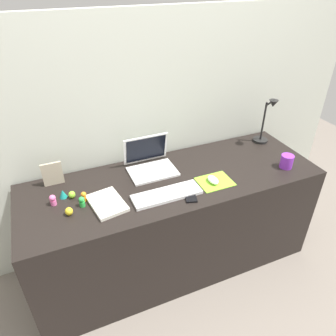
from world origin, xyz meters
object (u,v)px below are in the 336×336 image
Objects in this scene: picture_frame at (53,174)px; coffee_mug at (287,161)px; notebook_pad at (107,203)px; toy_figurine_green at (82,202)px; keyboard at (167,194)px; toy_figurine_lime at (72,195)px; laptop at (150,161)px; toy_figurine_orange at (84,196)px; toy_figurine_pink at (53,200)px; desk_lamp at (266,122)px; toy_figurine_yellow at (69,211)px; toy_figurine_teal at (63,194)px; mouse at (213,180)px; cell_phone at (190,195)px.

picture_frame is 1.49m from coffee_mug.
toy_figurine_green reaches higher than notebook_pad.
keyboard is 0.55m from toy_figurine_lime.
laptop is 5.04× the size of toy_figurine_orange.
toy_figurine_orange is at bearing 69.09° from toy_figurine_green.
toy_figurine_pink reaches higher than toy_figurine_green.
toy_figurine_pink is 1.04× the size of toy_figurine_green.
toy_figurine_lime is at bearing 131.68° from notebook_pad.
desk_lamp reaches higher than picture_frame.
laptop reaches higher than coffee_mug.
keyboard is 6.31× the size of toy_figurine_pink.
picture_frame is 3.25× the size of toy_figurine_yellow.
laptop reaches higher than toy_figurine_teal.
toy_figurine_pink is (-0.28, 0.12, 0.02)m from notebook_pad.
keyboard is 0.48m from toy_figurine_green.
mouse is 0.66m from notebook_pad.
picture_frame is 0.31m from toy_figurine_green.
desk_lamp is 7.12× the size of toy_figurine_teal.
coffee_mug is at bearing -9.27° from toy_figurine_lime.
toy_figurine_teal is at bearing 133.92° from notebook_pad.
toy_figurine_green is (0.04, -0.10, 0.01)m from toy_figurine_lime.
coffee_mug reaches higher than keyboard.
toy_figurine_teal is at bearing -176.40° from desk_lamp.
cell_phone is 0.89m from desk_lamp.
toy_figurine_orange is at bearing -160.02° from laptop.
picture_frame reaches higher than cell_phone.
cell_phone is at bearing -160.62° from mouse.
toy_figurine_teal is (-1.41, 0.25, -0.02)m from coffee_mug.
toy_figurine_green reaches higher than keyboard.
coffee_mug is (-0.07, -0.34, -0.12)m from desk_lamp.
toy_figurine_green is (-0.78, 0.09, 0.01)m from mouse.
picture_frame is at bearing 120.98° from toy_figurine_orange.
desk_lamp is at bearing -2.41° from picture_frame.
toy_figurine_lime reaches higher than notebook_pad.
keyboard is at bearing -21.80° from toy_figurine_teal.
notebook_pad is 0.14m from toy_figurine_orange.
toy_figurine_lime is at bearing -66.50° from picture_frame.
toy_figurine_orange reaches higher than toy_figurine_yellow.
mouse is at bearing -2.85° from toy_figurine_yellow.
desk_lamp is 1.49× the size of notebook_pad.
mouse is 0.79m from toy_figurine_green.
toy_figurine_pink is (-0.74, 0.23, 0.03)m from cell_phone.
mouse is 0.98m from picture_frame.
toy_figurine_orange is at bearing -59.02° from picture_frame.
picture_frame is 0.20m from toy_figurine_lime.
laptop is 0.84× the size of desk_lamp.
notebook_pad reaches higher than cell_phone.
toy_figurine_pink is at bearing -167.36° from laptop.
keyboard is at bearing 178.42° from coffee_mug.
laptop is 0.44m from notebook_pad.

